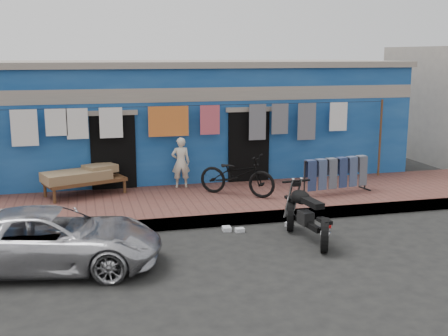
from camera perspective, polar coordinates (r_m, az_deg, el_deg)
ground at (r=10.51m, az=2.72°, el=-8.28°), size 80.00×80.00×0.00m
sidewalk at (r=13.24m, az=-1.07°, el=-3.51°), size 28.00×3.00×0.25m
curb at (r=11.89m, az=0.54°, el=-5.27°), size 28.00×0.10×0.25m
building at (r=16.80m, az=-4.23°, el=5.08°), size 12.20×5.20×3.36m
clothesline at (r=14.05m, az=-3.59°, el=4.38°), size 10.06×0.06×2.10m
car at (r=9.90m, az=-17.15°, el=-6.84°), size 4.00×2.36×1.06m
seated_person at (r=14.11m, az=-4.42°, el=0.57°), size 0.48×0.34×1.27m
bicycle at (r=13.28m, az=1.34°, el=-0.22°), size 1.89×1.67×1.22m
motorcycle at (r=10.95m, az=8.43°, el=-4.55°), size 0.95×1.82×1.10m
charpoy at (r=13.76m, az=-13.93°, el=-1.35°), size 2.53×2.17×0.65m
jeans_rack at (r=13.83m, az=11.29°, el=-0.67°), size 1.96×0.94×0.89m
litter_a at (r=11.49m, az=1.62°, el=-6.32°), size 0.18×0.14×0.08m
litter_b at (r=11.95m, az=6.59°, el=-5.67°), size 0.21×0.21×0.08m
litter_c at (r=11.56m, az=0.28°, el=-6.20°), size 0.18×0.22×0.08m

